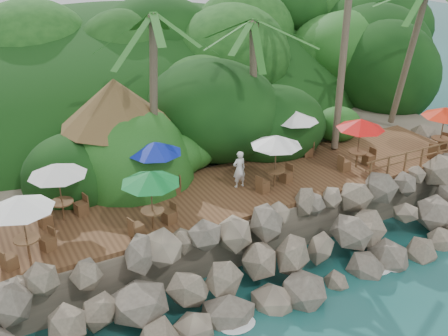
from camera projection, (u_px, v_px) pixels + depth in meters
ground at (299, 308)px, 20.28m from camera, size 140.00×140.00×0.00m
land_base at (146, 142)px, 32.60m from camera, size 32.00×25.20×2.10m
jungle_hill at (110, 121)px, 39.03m from camera, size 44.80×28.00×15.40m
seawall at (271, 256)px, 21.39m from camera, size 29.00×4.00×2.30m
terrace at (224, 192)px, 24.14m from camera, size 26.00×5.00×0.20m
jungle_foliage at (153, 164)px, 32.25m from camera, size 44.00×16.00×12.00m
foam_line at (295, 303)px, 20.50m from camera, size 25.20×0.80×0.06m
palapa at (115, 102)px, 24.39m from camera, size 5.18×5.18×4.60m
dining_clusters at (186, 159)px, 22.10m from camera, size 25.92×5.42×2.51m
railing at (422, 155)px, 26.14m from camera, size 7.20×0.10×1.00m
waiter at (239, 169)px, 24.03m from camera, size 0.65×0.43×1.75m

